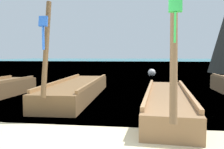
# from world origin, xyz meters

# --- Properties ---
(sea_water) EXTENTS (120.00, 120.00, 0.00)m
(sea_water) POSITION_xyz_m (0.00, 61.47, 0.00)
(sea_water) COLOR #147A89
(sea_water) RESTS_ON ground
(longtail_boat_blue_ribbon) EXTENTS (1.50, 6.24, 2.85)m
(longtail_boat_blue_ribbon) POSITION_xyz_m (-1.46, 4.93, 0.29)
(longtail_boat_blue_ribbon) COLOR brown
(longtail_boat_blue_ribbon) RESTS_ON ground
(longtail_boat_green_ribbon) EXTENTS (1.50, 5.94, 2.72)m
(longtail_boat_green_ribbon) POSITION_xyz_m (1.59, 3.21, 0.27)
(longtail_boat_green_ribbon) COLOR olive
(longtail_boat_green_ribbon) RESTS_ON ground
(mooring_buoy_near) EXTENTS (0.56, 0.56, 0.56)m
(mooring_buoy_near) POSITION_xyz_m (1.54, 14.10, 0.28)
(mooring_buoy_near) COLOR white
(mooring_buoy_near) RESTS_ON sea_water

